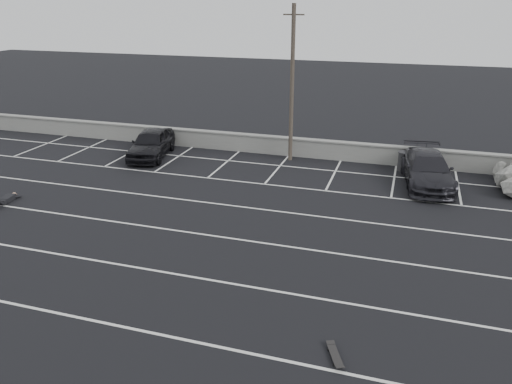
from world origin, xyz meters
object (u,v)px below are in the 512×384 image
(car_left, at_px, (151,143))
(car_right, at_px, (427,169))
(trash_bin, at_px, (404,161))
(utility_pole, at_px, (292,85))
(person, at_px, (8,196))
(skateboard, at_px, (335,355))

(car_left, xyz_separation_m, car_right, (14.92, -0.11, -0.02))
(trash_bin, bearing_deg, utility_pole, 179.82)
(utility_pole, distance_m, person, 14.88)
(skateboard, bearing_deg, car_right, 57.07)
(car_right, xyz_separation_m, skateboard, (-2.24, -13.84, -0.69))
(car_left, bearing_deg, person, -121.69)
(trash_bin, xyz_separation_m, person, (-16.70, -9.66, -0.29))
(car_right, relative_size, skateboard, 6.06)
(car_right, relative_size, utility_pole, 0.64)
(car_left, height_order, car_right, car_left)
(car_left, relative_size, utility_pole, 0.56)
(car_right, height_order, utility_pole, utility_pole)
(utility_pole, distance_m, trash_bin, 7.12)
(utility_pole, height_order, trash_bin, utility_pole)
(car_left, distance_m, skateboard, 18.86)
(utility_pole, bearing_deg, skateboard, -72.33)
(trash_bin, relative_size, skateboard, 1.16)
(utility_pole, bearing_deg, trash_bin, -0.18)
(car_right, xyz_separation_m, trash_bin, (-1.14, 1.85, -0.25))
(person, xyz_separation_m, skateboard, (15.60, -6.03, -0.14))
(car_right, bearing_deg, person, -164.29)
(car_left, distance_m, utility_pole, 8.57)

